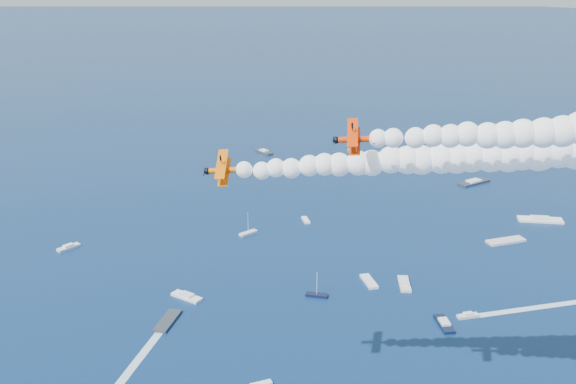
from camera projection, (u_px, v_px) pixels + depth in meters
The scene contains 6 objects.
biplane_lead at pixel (356, 139), 100.30m from camera, with size 6.74×7.56×4.55m, color red, non-canonical shape.
biplane_trail at pixel (226, 170), 110.32m from camera, with size 6.94×7.79×4.69m, color #F16605, non-canonical shape.
smoke_trail_lead at pixel (562, 130), 96.59m from camera, with size 51.93×31.38×10.75m, color white, non-canonical shape.
smoke_trail_trail at pixel (407, 160), 108.36m from camera, with size 50.24×34.24×10.75m, color white, non-canonical shape.
spectator_boats at pixel (452, 242), 210.34m from camera, with size 245.06×168.52×0.70m.
boat_wakes at pixel (296, 361), 150.91m from camera, with size 85.65×117.16×0.04m.
Camera 1 is at (58.10, -61.93, 86.88)m, focal length 42.56 mm.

